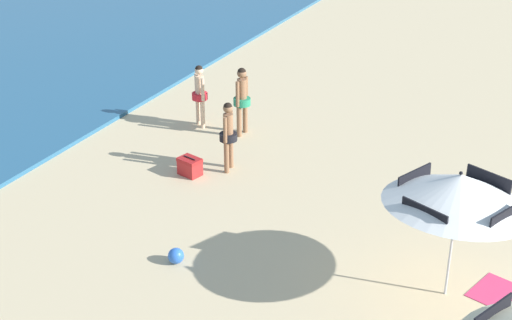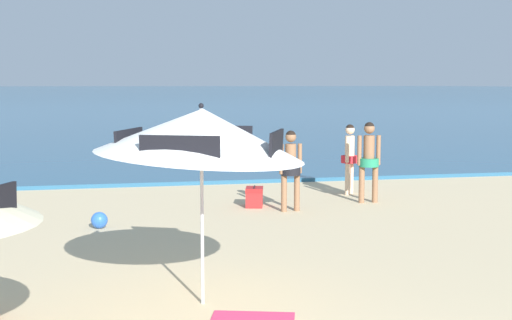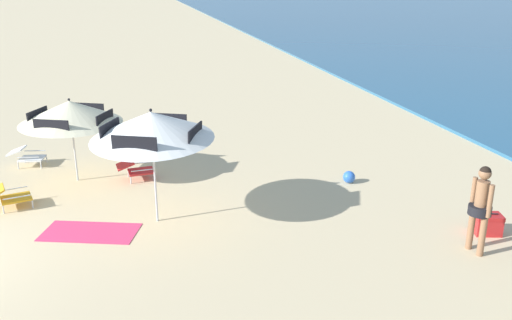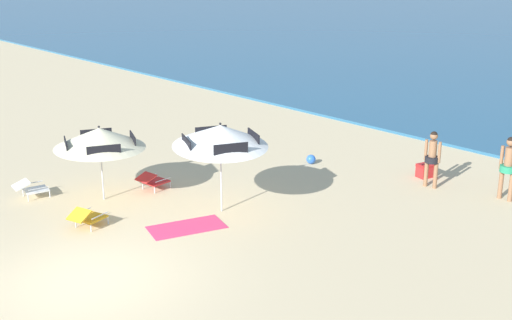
# 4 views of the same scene
# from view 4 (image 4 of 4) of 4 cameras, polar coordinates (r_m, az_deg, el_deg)

# --- Properties ---
(ground_plane) EXTENTS (800.00, 800.00, 0.00)m
(ground_plane) POSITION_cam_4_polar(r_m,az_deg,el_deg) (13.69, -14.45, -10.19)
(ground_plane) COLOR #D1BA8E
(beach_umbrella_striped_main) EXTENTS (2.74, 2.73, 2.02)m
(beach_umbrella_striped_main) POSITION_cam_4_polar(r_m,az_deg,el_deg) (17.44, -13.45, 1.88)
(beach_umbrella_striped_main) COLOR silver
(beach_umbrella_striped_main) RESTS_ON ground
(beach_umbrella_striped_second) EXTENTS (3.08, 3.06, 2.34)m
(beach_umbrella_striped_second) POSITION_cam_4_polar(r_m,az_deg,el_deg) (16.10, -3.11, 2.13)
(beach_umbrella_striped_second) COLOR silver
(beach_umbrella_striped_second) RESTS_ON ground
(lounge_chair_under_umbrella) EXTENTS (0.65, 0.93, 0.50)m
(lounge_chair_under_umbrella) POSITION_cam_4_polar(r_m,az_deg,el_deg) (18.31, -8.97, -1.75)
(lounge_chair_under_umbrella) COLOR red
(lounge_chair_under_umbrella) RESTS_ON ground
(lounge_chair_beside_umbrella) EXTENTS (0.65, 0.94, 0.51)m
(lounge_chair_beside_umbrella) POSITION_cam_4_polar(r_m,az_deg,el_deg) (18.50, -19.00, -2.32)
(lounge_chair_beside_umbrella) COLOR white
(lounge_chair_beside_umbrella) RESTS_ON ground
(lounge_chair_facing_sea) EXTENTS (0.77, 1.00, 0.52)m
(lounge_chair_facing_sea) POSITION_cam_4_polar(r_m,az_deg,el_deg) (16.12, -14.46, -4.81)
(lounge_chair_facing_sea) COLOR gold
(lounge_chair_facing_sea) RESTS_ON ground
(person_standing_near_shore) EXTENTS (0.51, 0.42, 1.73)m
(person_standing_near_shore) POSITION_cam_4_polar(r_m,az_deg,el_deg) (18.37, 21.12, -0.31)
(person_standing_near_shore) COLOR #8C6042
(person_standing_near_shore) RESTS_ON ground
(person_wading_in) EXTENTS (0.48, 0.40, 1.62)m
(person_wading_in) POSITION_cam_4_polar(r_m,az_deg,el_deg) (18.74, 15.09, 0.40)
(person_wading_in) COLOR #8C6042
(person_wading_in) RESTS_ON ground
(cooler_box) EXTENTS (0.46, 0.57, 0.43)m
(cooler_box) POSITION_cam_4_polar(r_m,az_deg,el_deg) (19.79, 14.54, -0.88)
(cooler_box) COLOR red
(cooler_box) RESTS_ON ground
(beach_ball) EXTENTS (0.29, 0.29, 0.29)m
(beach_ball) POSITION_cam_4_polar(r_m,az_deg,el_deg) (20.46, 4.81, 0.06)
(beach_ball) COLOR blue
(beach_ball) RESTS_ON ground
(beach_towel) EXTENTS (1.37, 1.98, 0.01)m
(beach_towel) POSITION_cam_4_polar(r_m,az_deg,el_deg) (15.81, -6.05, -5.83)
(beach_towel) COLOR #DB3866
(beach_towel) RESTS_ON ground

